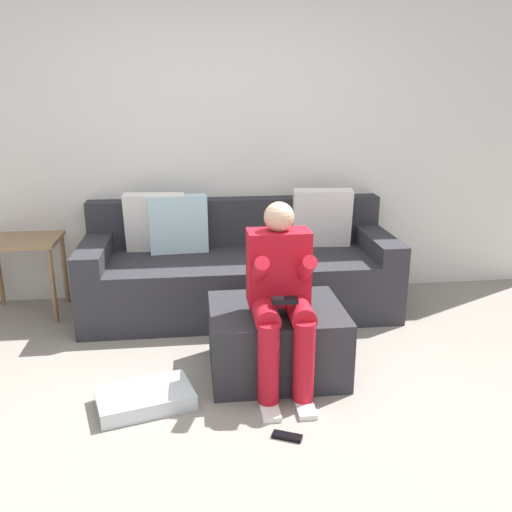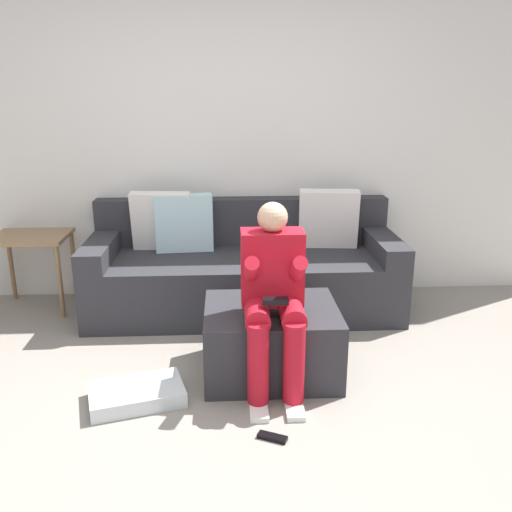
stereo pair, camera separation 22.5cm
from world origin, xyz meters
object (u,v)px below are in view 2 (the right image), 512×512
(side_table, at_px, (31,247))
(remote_near_ottoman, at_px, (272,437))
(person_seated, at_px, (274,293))
(storage_bin, at_px, (137,394))
(couch_sectional, at_px, (243,270))
(ottoman, at_px, (271,340))

(side_table, distance_m, remote_near_ottoman, 2.57)
(remote_near_ottoman, bearing_deg, side_table, 158.46)
(person_seated, relative_size, storage_bin, 2.11)
(couch_sectional, distance_m, person_seated, 1.27)
(storage_bin, xyz_separation_m, remote_near_ottoman, (0.73, -0.39, -0.03))
(person_seated, bearing_deg, couch_sectional, 96.24)
(person_seated, relative_size, remote_near_ottoman, 7.20)
(ottoman, relative_size, remote_near_ottoman, 5.32)
(couch_sectional, distance_m, ottoman, 1.06)
(couch_sectional, distance_m, remote_near_ottoman, 1.77)
(ottoman, bearing_deg, couch_sectional, 97.63)
(side_table, bearing_deg, person_seated, -36.71)
(storage_bin, bearing_deg, remote_near_ottoman, -28.03)
(ottoman, xyz_separation_m, side_table, (-1.79, 1.14, 0.30))
(couch_sectional, xyz_separation_m, ottoman, (0.14, -1.05, -0.11))
(couch_sectional, distance_m, storage_bin, 1.52)
(couch_sectional, bearing_deg, storage_bin, -115.41)
(ottoman, height_order, storage_bin, ottoman)
(storage_bin, height_order, remote_near_ottoman, storage_bin)
(couch_sectional, relative_size, remote_near_ottoman, 15.71)
(couch_sectional, relative_size, side_table, 3.93)
(couch_sectional, distance_m, side_table, 1.66)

